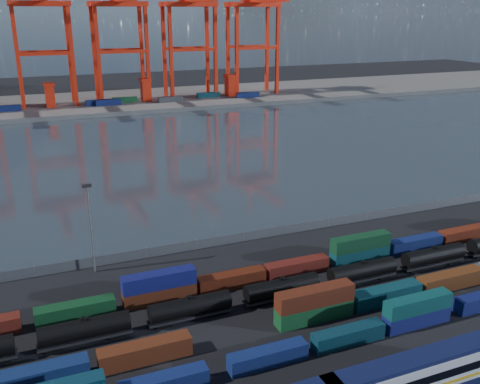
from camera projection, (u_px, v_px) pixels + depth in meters
name	position (u px, v px, depth m)	size (l,w,h in m)	color
ground	(313.00, 308.00, 84.35)	(700.00, 700.00, 0.00)	black
harbor_water	(153.00, 153.00, 176.15)	(700.00, 700.00, 0.00)	#2D3841
far_quay	(102.00, 102.00, 267.63)	(700.00, 70.00, 2.00)	#514F4C
container_row_south	(210.00, 368.00, 67.43)	(138.02, 2.24, 4.78)	#45474A
container_row_mid	(391.00, 293.00, 85.81)	(140.72, 2.53, 5.39)	#484C4E
container_row_north	(261.00, 271.00, 92.31)	(141.76, 2.41, 5.14)	navy
tanker_string	(238.00, 298.00, 83.50)	(121.59, 2.81, 4.02)	black
waterfront_fence	(244.00, 237.00, 108.51)	(160.12, 0.12, 2.20)	#595B5E
yard_light_mast	(90.00, 224.00, 93.19)	(1.60, 0.40, 16.60)	slate
gantry_cranes	(81.00, 16.00, 245.69)	(201.48, 50.84, 68.85)	red
quay_containers	(83.00, 104.00, 250.19)	(172.58, 10.99, 2.60)	navy
straddle_carriers	(99.00, 92.00, 255.79)	(140.00, 7.00, 11.10)	red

